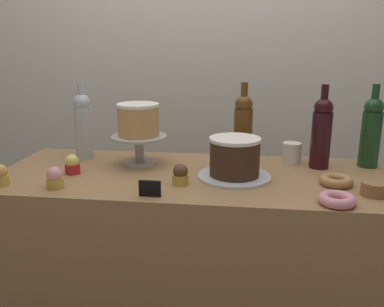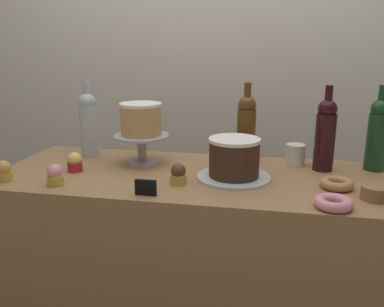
% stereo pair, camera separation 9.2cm
% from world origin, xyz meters
% --- Properties ---
extents(back_wall, '(6.00, 0.05, 2.60)m').
position_xyz_m(back_wall, '(0.00, 0.87, 1.30)').
color(back_wall, silver).
rests_on(back_wall, ground_plane).
extents(display_counter, '(1.47, 0.59, 0.93)m').
position_xyz_m(display_counter, '(0.00, 0.00, 0.47)').
color(display_counter, '#997047').
rests_on(display_counter, ground_plane).
extents(cake_stand_pedestal, '(0.22, 0.22, 0.12)m').
position_xyz_m(cake_stand_pedestal, '(-0.23, 0.10, 1.01)').
color(cake_stand_pedestal, '#B2B2B7').
rests_on(cake_stand_pedestal, display_counter).
extents(white_layer_cake, '(0.17, 0.17, 0.13)m').
position_xyz_m(white_layer_cake, '(-0.23, 0.10, 1.11)').
color(white_layer_cake, tan).
rests_on(white_layer_cake, cake_stand_pedestal).
extents(silver_serving_platter, '(0.27, 0.27, 0.01)m').
position_xyz_m(silver_serving_platter, '(0.16, -0.02, 0.94)').
color(silver_serving_platter, silver).
rests_on(silver_serving_platter, display_counter).
extents(chocolate_round_cake, '(0.18, 0.18, 0.14)m').
position_xyz_m(chocolate_round_cake, '(0.16, -0.02, 1.01)').
color(chocolate_round_cake, '#3D2619').
rests_on(chocolate_round_cake, silver_serving_platter).
extents(wine_bottle_amber, '(0.08, 0.08, 0.33)m').
position_xyz_m(wine_bottle_amber, '(0.18, 0.20, 1.08)').
color(wine_bottle_amber, '#5B3814').
rests_on(wine_bottle_amber, display_counter).
extents(wine_bottle_dark_red, '(0.08, 0.08, 0.33)m').
position_xyz_m(wine_bottle_dark_red, '(0.49, 0.15, 1.08)').
color(wine_bottle_dark_red, black).
rests_on(wine_bottle_dark_red, display_counter).
extents(wine_bottle_green, '(0.08, 0.08, 0.33)m').
position_xyz_m(wine_bottle_green, '(0.68, 0.19, 1.08)').
color(wine_bottle_green, '#193D1E').
rests_on(wine_bottle_green, display_counter).
extents(wine_bottle_clear, '(0.08, 0.08, 0.33)m').
position_xyz_m(wine_bottle_clear, '(-0.48, 0.16, 1.08)').
color(wine_bottle_clear, '#B2BCC1').
rests_on(wine_bottle_clear, display_counter).
extents(cupcake_caramel, '(0.06, 0.06, 0.07)m').
position_xyz_m(cupcake_caramel, '(-0.64, -0.20, 0.97)').
color(cupcake_caramel, gold).
rests_on(cupcake_caramel, display_counter).
extents(cupcake_strawberry, '(0.06, 0.06, 0.07)m').
position_xyz_m(cupcake_strawberry, '(-0.44, -0.21, 0.97)').
color(cupcake_strawberry, gold).
rests_on(cupcake_strawberry, display_counter).
extents(cupcake_chocolate, '(0.06, 0.06, 0.07)m').
position_xyz_m(cupcake_chocolate, '(-0.03, -0.12, 0.97)').
color(cupcake_chocolate, gold).
rests_on(cupcake_chocolate, display_counter).
extents(cupcake_lemon, '(0.06, 0.06, 0.07)m').
position_xyz_m(cupcake_lemon, '(-0.45, -0.05, 0.97)').
color(cupcake_lemon, red).
rests_on(cupcake_lemon, display_counter).
extents(donut_maple, '(0.11, 0.11, 0.03)m').
position_xyz_m(donut_maple, '(0.51, -0.06, 0.95)').
color(donut_maple, '#B27F47').
rests_on(donut_maple, display_counter).
extents(donut_pink, '(0.11, 0.11, 0.03)m').
position_xyz_m(donut_pink, '(0.47, -0.24, 0.95)').
color(donut_pink, pink).
rests_on(donut_pink, display_counter).
extents(cookie_stack, '(0.08, 0.08, 0.04)m').
position_xyz_m(cookie_stack, '(0.61, -0.14, 0.95)').
color(cookie_stack, olive).
rests_on(cookie_stack, display_counter).
extents(price_sign_chalkboard, '(0.07, 0.01, 0.05)m').
position_xyz_m(price_sign_chalkboard, '(-0.10, -0.24, 0.96)').
color(price_sign_chalkboard, black).
rests_on(price_sign_chalkboard, display_counter).
extents(coffee_cup_ceramic, '(0.08, 0.08, 0.08)m').
position_xyz_m(coffee_cup_ceramic, '(0.38, 0.20, 0.97)').
color(coffee_cup_ceramic, silver).
rests_on(coffee_cup_ceramic, display_counter).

